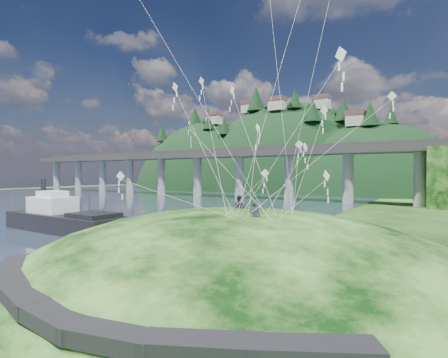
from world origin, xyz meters
The scene contains 10 objects.
ground centered at (0.00, 0.00, 0.00)m, with size 320.00×320.00×0.00m, color black.
water centered at (-72.00, 30.00, 0.01)m, with size 240.00×240.00×0.00m, color #32405C.
grass_hill centered at (8.00, 2.00, -1.50)m, with size 36.00×32.00×13.00m.
footpath centered at (7.46, -9.74, 2.08)m, with size 22.29×5.84×0.83m.
bridge centered at (-26.46, 70.07, 9.70)m, with size 160.00×11.00×15.00m.
far_ridge centered at (-43.58, 122.17, -7.44)m, with size 153.00×70.00×94.50m.
work_barge centered at (-21.89, 7.67, 1.68)m, with size 19.17×5.37×6.69m.
wooden_dock centered at (-5.97, 6.99, 0.44)m, with size 14.10×6.05×1.00m.
kite_flyers centered at (8.31, 1.85, 5.88)m, with size 3.91×4.02×1.96m.
kite_swarm centered at (6.62, 5.05, 14.38)m, with size 20.18×15.33×20.87m.
Camera 1 is at (19.97, -18.69, 7.51)m, focal length 28.00 mm.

